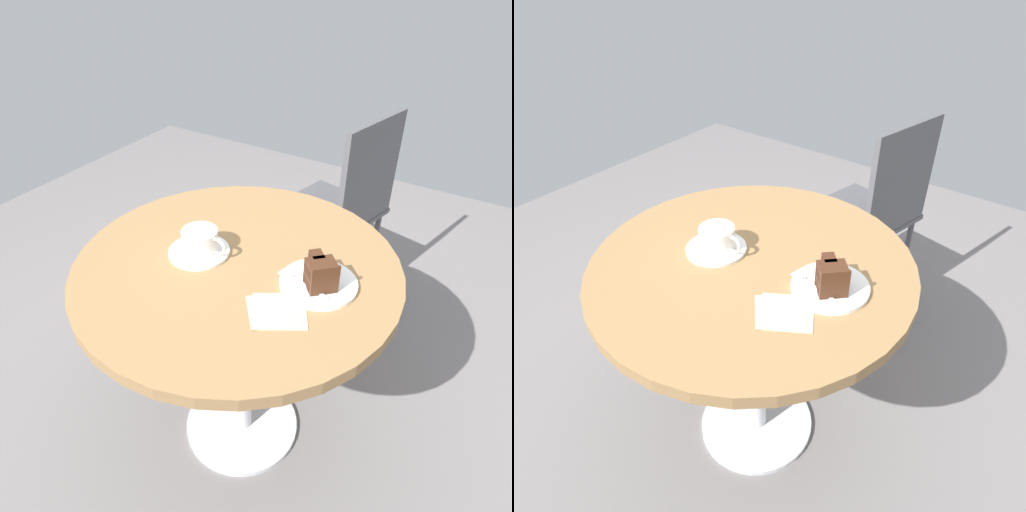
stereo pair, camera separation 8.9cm
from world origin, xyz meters
The scene contains 10 objects.
ground_plane centered at (0.00, 0.00, -0.01)m, with size 4.40×4.40×0.01m, color slate.
cafe_table centered at (0.00, 0.00, 0.62)m, with size 0.88×0.88×0.73m.
saucer centered at (-0.11, -0.02, 0.74)m, with size 0.17×0.17×0.01m.
coffee_cup centered at (-0.11, -0.01, 0.78)m, with size 0.13×0.10×0.06m.
teaspoon centered at (-0.08, -0.06, 0.75)m, with size 0.05×0.09×0.00m.
cake_plate centered at (0.23, 0.03, 0.74)m, with size 0.20×0.20×0.01m.
cake_slice centered at (0.23, 0.01, 0.78)m, with size 0.10×0.10×0.08m.
fork centered at (0.18, 0.00, 0.75)m, with size 0.15×0.05×0.00m.
napkin centered at (0.18, -0.11, 0.74)m, with size 0.18×0.18×0.00m.
cafe_chair centered at (0.01, 0.79, 0.54)m, with size 0.46×0.46×0.91m.
Camera 2 is at (0.63, -0.76, 1.47)m, focal length 32.00 mm.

